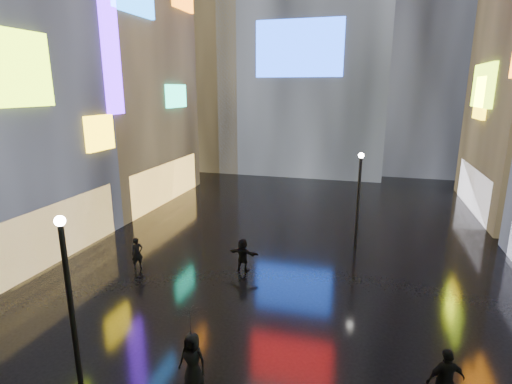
% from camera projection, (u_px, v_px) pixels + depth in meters
% --- Properties ---
extents(ground, '(140.00, 140.00, 0.00)m').
position_uv_depth(ground, '(295.00, 244.00, 22.45)').
color(ground, black).
rests_on(ground, ground).
extents(building_left_far, '(10.28, 12.00, 22.00)m').
position_uv_depth(building_left_far, '(100.00, 54.00, 29.49)').
color(building_left_far, black).
rests_on(building_left_far, ground).
extents(tower_flank_right, '(12.00, 12.00, 34.00)m').
position_uv_depth(tower_flank_right, '(434.00, 1.00, 40.04)').
color(tower_flank_right, black).
rests_on(tower_flank_right, ground).
extents(tower_flank_left, '(10.00, 10.00, 26.00)m').
position_uv_depth(tower_flank_left, '(207.00, 46.00, 43.37)').
color(tower_flank_left, black).
rests_on(tower_flank_left, ground).
extents(lamp_near, '(0.30, 0.30, 5.20)m').
position_uv_depth(lamp_near, '(69.00, 293.00, 11.10)').
color(lamp_near, black).
rests_on(lamp_near, ground).
extents(lamp_far, '(0.30, 0.30, 5.20)m').
position_uv_depth(lamp_far, '(359.00, 194.00, 21.51)').
color(lamp_far, black).
rests_on(lamp_far, ground).
extents(pedestrian_3, '(1.16, 0.83, 1.83)m').
position_uv_depth(pedestrian_3, '(445.00, 380.00, 10.64)').
color(pedestrian_3, black).
rests_on(pedestrian_3, ground).
extents(pedestrian_4, '(0.87, 0.61, 1.70)m').
position_uv_depth(pedestrian_4, '(193.00, 360.00, 11.52)').
color(pedestrian_4, black).
rests_on(pedestrian_4, ground).
extents(pedestrian_5, '(1.53, 0.63, 1.60)m').
position_uv_depth(pedestrian_5, '(243.00, 255.00, 18.94)').
color(pedestrian_5, black).
rests_on(pedestrian_5, ground).
extents(pedestrian_6, '(0.64, 0.67, 1.55)m').
position_uv_depth(pedestrian_6, '(137.00, 253.00, 19.18)').
color(pedestrian_6, black).
rests_on(pedestrian_6, ground).
extents(umbrella_2, '(1.12, 1.13, 0.81)m').
position_uv_depth(umbrella_2, '(191.00, 322.00, 11.20)').
color(umbrella_2, black).
rests_on(umbrella_2, pedestrian_4).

